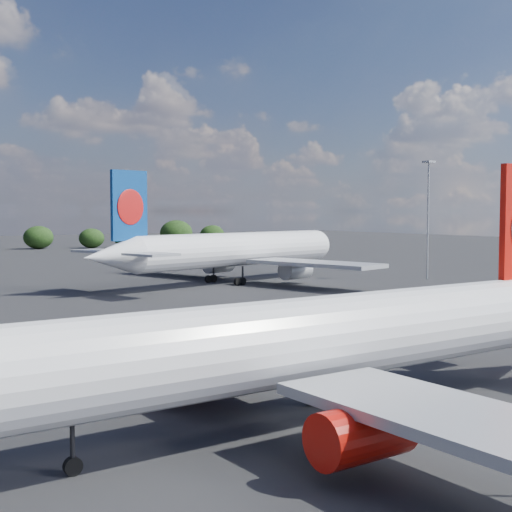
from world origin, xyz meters
TOP-DOWN VIEW (x-y plane):
  - qantas_airliner at (11.61, -3.53)m, footprint 44.59×42.36m
  - china_southern_airliner at (43.43, 63.13)m, footprint 51.44×49.29m
  - floodlight_mast_near at (75.68, 51.91)m, footprint 1.60×1.60m

SIDE VIEW (x-z plane):
  - qantas_airliner at x=11.61m, z-range -2.85..11.72m
  - china_southern_airliner at x=43.43m, z-range -3.32..13.68m
  - floodlight_mast_near at x=75.68m, z-range 3.15..23.02m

